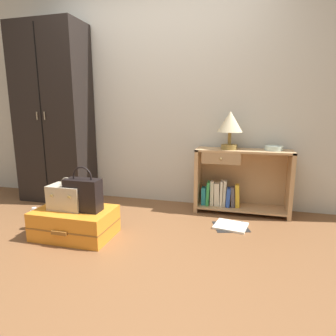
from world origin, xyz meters
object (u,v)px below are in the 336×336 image
object	(u,v)px
bookshelf	(237,182)
table_lamp	(230,124)
handbag	(83,194)
open_book_on_floor	(231,226)
suitcase_large	(75,223)
wardrobe	(54,115)
train_case	(68,197)
bottle	(35,219)
bowl	(274,148)

from	to	relation	value
bookshelf	table_lamp	world-z (taller)	table_lamp
handbag	open_book_on_floor	distance (m)	1.41
bookshelf	open_book_on_floor	distance (m)	0.56
table_lamp	suitcase_large	bearing A→B (deg)	-141.90
bookshelf	suitcase_large	size ratio (longest dim) A/B	1.47
suitcase_large	wardrobe	bearing A→B (deg)	131.31
table_lamp	train_case	xyz separation A→B (m)	(-1.33, -0.99, -0.61)
suitcase_large	bottle	distance (m)	0.45
table_lamp	train_case	distance (m)	1.76
bookshelf	handbag	world-z (taller)	bookshelf
wardrobe	suitcase_large	xyz separation A→B (m)	(0.83, -0.94, -0.92)
wardrobe	bottle	distance (m)	1.36
train_case	handbag	size ratio (longest dim) A/B	0.80
bowl	wardrobe	bearing A→B (deg)	-178.16
suitcase_large	open_book_on_floor	world-z (taller)	suitcase_large
bookshelf	bottle	world-z (taller)	bookshelf
train_case	table_lamp	bearing A→B (deg)	36.81
table_lamp	open_book_on_floor	world-z (taller)	table_lamp
bottle	open_book_on_floor	distance (m)	1.86
wardrobe	handbag	distance (m)	1.47
handbag	open_book_on_floor	xyz separation A→B (m)	(1.23, 0.57, -0.39)
table_lamp	suitcase_large	world-z (taller)	table_lamp
handbag	open_book_on_floor	bearing A→B (deg)	24.70
wardrobe	bookshelf	size ratio (longest dim) A/B	2.08
table_lamp	handbag	world-z (taller)	table_lamp
handbag	bottle	size ratio (longest dim) A/B	1.84
wardrobe	bowl	bearing A→B (deg)	1.84
bowl	bottle	world-z (taller)	bowl
suitcase_large	bookshelf	bearing A→B (deg)	36.60
handbag	open_book_on_floor	world-z (taller)	handbag
open_book_on_floor	bookshelf	bearing A→B (deg)	85.60
bowl	train_case	size ratio (longest dim) A/B	0.59
bowl	train_case	world-z (taller)	bowl
handbag	bottle	distance (m)	0.63
bottle	handbag	bearing A→B (deg)	-3.80
train_case	bottle	xyz separation A→B (m)	(-0.39, 0.03, -0.26)
bookshelf	handbag	bearing A→B (deg)	-141.12
suitcase_large	train_case	distance (m)	0.24
open_book_on_floor	handbag	bearing A→B (deg)	-155.30
bottle	bookshelf	bearing A→B (deg)	28.45
wardrobe	bottle	bearing A→B (deg)	-67.47
suitcase_large	handbag	distance (m)	0.29
table_lamp	suitcase_large	xyz separation A→B (m)	(-1.27, -0.99, -0.84)
bookshelf	bowl	xyz separation A→B (m)	(0.35, 0.00, 0.38)
wardrobe	open_book_on_floor	world-z (taller)	wardrobe
wardrobe	bowl	xyz separation A→B (m)	(2.54, 0.08, -0.32)
bookshelf	bottle	distance (m)	2.08
bookshelf	suitcase_large	bearing A→B (deg)	-143.40
bookshelf	open_book_on_floor	world-z (taller)	bookshelf
handbag	bookshelf	bearing A→B (deg)	38.88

